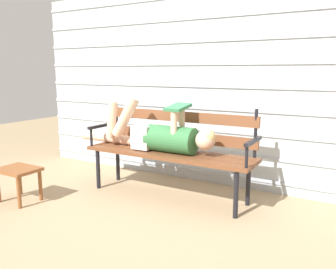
% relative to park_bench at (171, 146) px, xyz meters
% --- Properties ---
extents(ground_plane, '(12.00, 12.00, 0.00)m').
position_rel_park_bench_xyz_m(ground_plane, '(-0.00, -0.25, -0.52)').
color(ground_plane, tan).
extents(house_siding, '(4.53, 0.08, 2.23)m').
position_rel_park_bench_xyz_m(house_siding, '(-0.00, 0.60, 0.59)').
color(house_siding, '#B2BCC6').
rests_on(house_siding, ground).
extents(park_bench, '(1.80, 0.46, 0.93)m').
position_rel_park_bench_xyz_m(park_bench, '(0.00, 0.00, 0.00)').
color(park_bench, brown).
rests_on(park_bench, ground).
extents(reclining_person, '(1.71, 0.27, 0.57)m').
position_rel_park_bench_xyz_m(reclining_person, '(-0.11, -0.07, 0.11)').
color(reclining_person, '#33703D').
extents(footstool, '(0.39, 0.31, 0.34)m').
position_rel_park_bench_xyz_m(footstool, '(-1.20, -0.94, -0.25)').
color(footstool, brown).
rests_on(footstool, ground).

